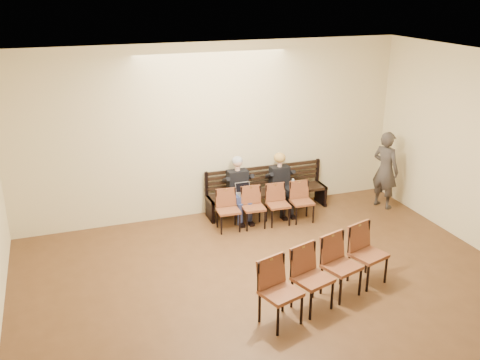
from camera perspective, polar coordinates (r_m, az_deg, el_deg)
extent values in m
plane|color=brown|center=(7.34, 9.33, -18.24)|extent=(10.00, 10.00, 0.00)
cube|color=beige|center=(10.75, -2.92, 5.24)|extent=(8.00, 0.02, 3.50)
cube|color=white|center=(5.86, 11.28, 9.67)|extent=(8.00, 10.00, 0.02)
cube|color=black|center=(11.27, 2.92, -2.24)|extent=(2.60, 0.90, 0.45)
cube|color=silver|center=(10.64, 0.52, -1.64)|extent=(0.33, 0.27, 0.22)
cylinder|color=silver|center=(10.98, 5.65, -1.02)|extent=(0.08, 0.08, 0.23)
cube|color=black|center=(11.62, 5.56, -2.03)|extent=(0.41, 0.30, 0.29)
imported|color=#3A3430|center=(11.64, 15.30, 1.64)|extent=(0.68, 0.82, 1.91)
cube|color=brown|center=(10.54, 2.78, -2.83)|extent=(1.98, 0.55, 0.80)
cube|color=brown|center=(8.17, 9.32, -9.76)|extent=(2.40, 1.21, 0.97)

